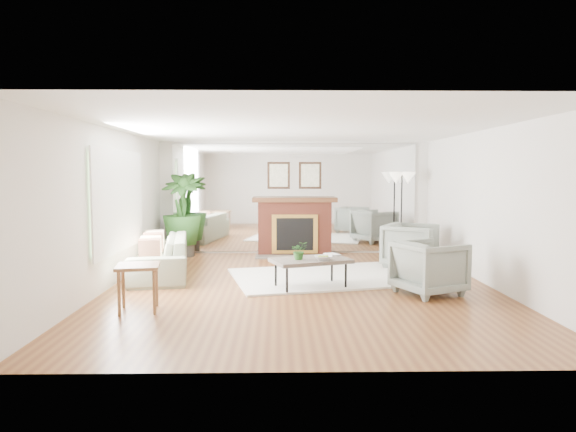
{
  "coord_description": "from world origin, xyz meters",
  "views": [
    {
      "loc": [
        -0.35,
        -7.98,
        1.78
      ],
      "look_at": [
        -0.19,
        0.6,
        1.08
      ],
      "focal_mm": 32.0,
      "sensor_mm": 36.0,
      "label": 1
    }
  ],
  "objects_px": {
    "coffee_table": "(311,261)",
    "armchair_front": "(429,268)",
    "potted_ficus": "(182,212)",
    "side_table": "(138,272)",
    "fireplace": "(295,225)",
    "armchair_back": "(411,246)",
    "sofa": "(160,256)",
    "floor_lamp": "(402,184)"
  },
  "relations": [
    {
      "from": "potted_ficus",
      "to": "armchair_back",
      "type": "bearing_deg",
      "value": -17.88
    },
    {
      "from": "fireplace",
      "to": "sofa",
      "type": "bearing_deg",
      "value": -137.13
    },
    {
      "from": "coffee_table",
      "to": "armchair_back",
      "type": "bearing_deg",
      "value": 40.75
    },
    {
      "from": "armchair_front",
      "to": "side_table",
      "type": "relative_size",
      "value": 1.42
    },
    {
      "from": "sofa",
      "to": "armchair_front",
      "type": "bearing_deg",
      "value": 61.06
    },
    {
      "from": "armchair_back",
      "to": "side_table",
      "type": "distance_m",
      "value": 5.27
    },
    {
      "from": "side_table",
      "to": "floor_lamp",
      "type": "xyz_separation_m",
      "value": [
        4.5,
        4.49,
        1.04
      ]
    },
    {
      "from": "floor_lamp",
      "to": "potted_ficus",
      "type": "bearing_deg",
      "value": 179.98
    },
    {
      "from": "side_table",
      "to": "potted_ficus",
      "type": "bearing_deg",
      "value": 93.39
    },
    {
      "from": "armchair_front",
      "to": "floor_lamp",
      "type": "distance_m",
      "value": 3.82
    },
    {
      "from": "sofa",
      "to": "armchair_back",
      "type": "distance_m",
      "value": 4.65
    },
    {
      "from": "fireplace",
      "to": "side_table",
      "type": "xyz_separation_m",
      "value": [
        -2.18,
        -4.65,
        -0.15
      ]
    },
    {
      "from": "fireplace",
      "to": "side_table",
      "type": "distance_m",
      "value": 5.13
    },
    {
      "from": "coffee_table",
      "to": "floor_lamp",
      "type": "relative_size",
      "value": 0.73
    },
    {
      "from": "coffee_table",
      "to": "side_table",
      "type": "height_order",
      "value": "side_table"
    },
    {
      "from": "side_table",
      "to": "armchair_front",
      "type": "bearing_deg",
      "value": 12.08
    },
    {
      "from": "potted_ficus",
      "to": "floor_lamp",
      "type": "distance_m",
      "value": 4.8
    },
    {
      "from": "fireplace",
      "to": "side_table",
      "type": "bearing_deg",
      "value": -115.11
    },
    {
      "from": "armchair_front",
      "to": "potted_ficus",
      "type": "relative_size",
      "value": 0.49
    },
    {
      "from": "fireplace",
      "to": "potted_ficus",
      "type": "xyz_separation_m",
      "value": [
        -2.44,
        -0.16,
        0.3
      ]
    },
    {
      "from": "coffee_table",
      "to": "potted_ficus",
      "type": "distance_m",
      "value": 4.16
    },
    {
      "from": "coffee_table",
      "to": "floor_lamp",
      "type": "bearing_deg",
      "value": 55.84
    },
    {
      "from": "coffee_table",
      "to": "fireplace",
      "type": "bearing_deg",
      "value": 92.44
    },
    {
      "from": "fireplace",
      "to": "coffee_table",
      "type": "relative_size",
      "value": 1.54
    },
    {
      "from": "fireplace",
      "to": "floor_lamp",
      "type": "bearing_deg",
      "value": -3.96
    },
    {
      "from": "sofa",
      "to": "potted_ficus",
      "type": "height_order",
      "value": "potted_ficus"
    },
    {
      "from": "side_table",
      "to": "armchair_back",
      "type": "bearing_deg",
      "value": 34.77
    },
    {
      "from": "sofa",
      "to": "fireplace",
      "type": "bearing_deg",
      "value": 123.1
    },
    {
      "from": "coffee_table",
      "to": "sofa",
      "type": "height_order",
      "value": "sofa"
    },
    {
      "from": "fireplace",
      "to": "armchair_back",
      "type": "relative_size",
      "value": 2.19
    },
    {
      "from": "fireplace",
      "to": "armchair_front",
      "type": "height_order",
      "value": "fireplace"
    },
    {
      "from": "coffee_table",
      "to": "potted_ficus",
      "type": "relative_size",
      "value": 0.74
    },
    {
      "from": "sofa",
      "to": "floor_lamp",
      "type": "bearing_deg",
      "value": 104.12
    },
    {
      "from": "floor_lamp",
      "to": "armchair_back",
      "type": "bearing_deg",
      "value": -96.57
    },
    {
      "from": "armchair_front",
      "to": "fireplace",
      "type": "bearing_deg",
      "value": 1.71
    },
    {
      "from": "fireplace",
      "to": "side_table",
      "type": "relative_size",
      "value": 3.31
    },
    {
      "from": "coffee_table",
      "to": "armchair_front",
      "type": "height_order",
      "value": "armchair_front"
    },
    {
      "from": "coffee_table",
      "to": "side_table",
      "type": "xyz_separation_m",
      "value": [
        -2.32,
        -1.28,
        0.08
      ]
    },
    {
      "from": "fireplace",
      "to": "potted_ficus",
      "type": "height_order",
      "value": "fireplace"
    },
    {
      "from": "armchair_back",
      "to": "side_table",
      "type": "bearing_deg",
      "value": 153.34
    },
    {
      "from": "sofa",
      "to": "armchair_back",
      "type": "bearing_deg",
      "value": 88.07
    },
    {
      "from": "side_table",
      "to": "floor_lamp",
      "type": "height_order",
      "value": "floor_lamp"
    }
  ]
}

